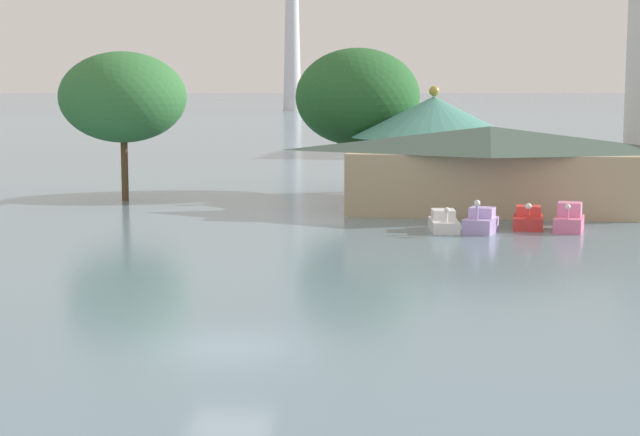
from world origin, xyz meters
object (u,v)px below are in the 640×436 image
pedal_boat_pink (569,220)px  boathouse (489,168)px  pedal_boat_red (528,219)px  shoreline_tree_tall_left (123,97)px  pedal_boat_white (444,222)px  green_roof_pavilion (434,140)px  shoreline_tree_mid (358,97)px  pedal_boat_lavender (481,222)px

pedal_boat_pink → boathouse: boathouse is taller
pedal_boat_red → boathouse: size_ratio=0.15×
pedal_boat_red → shoreline_tree_tall_left: (-26.19, 9.39, 6.45)m
pedal_boat_white → boathouse: 8.80m
green_roof_pavilion → shoreline_tree_tall_left: shoreline_tree_tall_left is taller
pedal_boat_white → pedal_boat_pink: pedal_boat_pink is taller
pedal_boat_pink → shoreline_tree_mid: size_ratio=0.27×
pedal_boat_red → shoreline_tree_mid: size_ratio=0.26×
boathouse → pedal_boat_lavender: bearing=-93.4°
pedal_boat_pink → shoreline_tree_tall_left: 30.72m
pedal_boat_lavender → green_roof_pavilion: size_ratio=0.23×
pedal_boat_red → boathouse: (-2.05, 6.47, 2.27)m
pedal_boat_white → pedal_boat_pink: (6.61, 0.87, 0.16)m
pedal_boat_white → shoreline_tree_tall_left: 25.18m
pedal_boat_pink → shoreline_tree_mid: bearing=-133.4°
pedal_boat_red → shoreline_tree_mid: shoreline_tree_mid is taller
pedal_boat_lavender → boathouse: boathouse is taller
pedal_boat_pink → pedal_boat_white: bearing=-72.8°
pedal_boat_white → shoreline_tree_mid: (-6.83, 18.74, 6.43)m
pedal_boat_red → boathouse: 7.16m
shoreline_tree_mid → pedal_boat_white: bearing=-70.0°
boathouse → shoreline_tree_mid: shoreline_tree_mid is taller
shoreline_tree_mid → green_roof_pavilion: bearing=-32.0°
pedal_boat_white → pedal_boat_red: 4.81m
pedal_boat_white → shoreline_tree_mid: bearing=-168.2°
boathouse → pedal_boat_red: bearing=-72.4°
shoreline_tree_tall_left → shoreline_tree_mid: 16.73m
pedal_boat_lavender → shoreline_tree_mid: 22.03m
shoreline_tree_tall_left → boathouse: bearing=-6.9°
shoreline_tree_tall_left → shoreline_tree_mid: (14.85, 7.70, -0.06)m
pedal_boat_white → pedal_boat_lavender: 2.01m
pedal_boat_pink → shoreline_tree_tall_left: shoreline_tree_tall_left is taller
pedal_boat_lavender → pedal_boat_pink: (4.65, 1.32, 0.05)m
shoreline_tree_tall_left → pedal_boat_red: bearing=-19.7°
shoreline_tree_mid → shoreline_tree_tall_left: bearing=-152.6°
shoreline_tree_tall_left → pedal_boat_white: bearing=-27.0°
pedal_boat_white → green_roof_pavilion: 15.71m
pedal_boat_pink → green_roof_pavilion: bearing=-141.7°
pedal_boat_white → shoreline_tree_tall_left: bearing=-125.3°
pedal_boat_lavender → pedal_boat_red: bearing=142.8°
pedal_boat_white → pedal_boat_pink: bearing=89.2°
boathouse → shoreline_tree_tall_left: shoreline_tree_tall_left is taller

